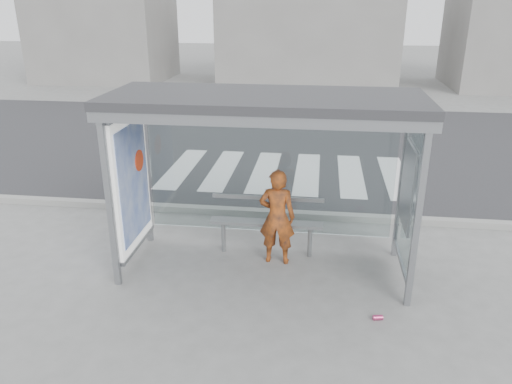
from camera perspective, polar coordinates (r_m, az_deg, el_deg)
ground at (r=7.61m, az=0.87°, el=-8.72°), size 80.00×80.00×0.00m
road at (r=14.09m, az=4.21°, el=5.54°), size 30.00×10.00×0.01m
curb at (r=9.32m, az=2.27°, el=-2.45°), size 30.00×0.18×0.12m
crosswalk at (r=11.71m, az=3.44°, el=2.26°), size 5.55×3.00×0.00m
bus_shelter at (r=6.95m, az=-2.04°, el=6.07°), size 4.25×1.65×2.62m
building_left at (r=26.81m, az=-17.05°, el=18.64°), size 6.00×5.00×6.00m
building_center at (r=24.60m, az=6.05°, el=18.08°), size 8.00×5.00×5.00m
person at (r=7.48m, az=2.42°, el=-2.87°), size 0.56×0.38×1.49m
bench at (r=7.80m, az=1.21°, el=-3.45°), size 1.76×0.32×0.91m
soda_can at (r=6.68m, az=13.74°, el=-13.75°), size 0.13×0.09×0.07m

